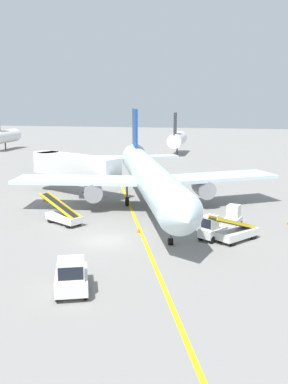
% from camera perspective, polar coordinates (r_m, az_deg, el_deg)
% --- Properties ---
extents(ground_plane, '(300.00, 300.00, 0.00)m').
position_cam_1_polar(ground_plane, '(36.05, -5.11, -6.29)').
color(ground_plane, gray).
extents(taxi_line_yellow, '(26.59, 75.65, 0.01)m').
position_cam_1_polar(taxi_line_yellow, '(40.27, -0.82, -4.28)').
color(taxi_line_yellow, yellow).
rests_on(taxi_line_yellow, ground).
extents(airliner, '(27.57, 34.29, 10.10)m').
position_cam_1_polar(airliner, '(45.58, 0.68, 2.03)').
color(airliner, silver).
rests_on(airliner, ground).
extents(jet_bridge, '(12.60, 8.11, 4.85)m').
position_cam_1_polar(jet_bridge, '(53.48, -9.71, 3.45)').
color(jet_bridge, silver).
rests_on(jet_bridge, ground).
extents(pushback_tug, '(3.03, 4.03, 2.20)m').
position_cam_1_polar(pushback_tug, '(26.68, -9.44, -10.79)').
color(pushback_tug, silver).
rests_on(pushback_tug, ground).
extents(baggage_tug_near_wing, '(1.90, 2.66, 2.10)m').
position_cam_1_polar(baggage_tug_near_wing, '(39.65, 11.44, -3.39)').
color(baggage_tug_near_wing, silver).
rests_on(baggage_tug_near_wing, ground).
extents(baggage_tug_by_cargo_door, '(2.40, 2.72, 2.10)m').
position_cam_1_polar(baggage_tug_by_cargo_door, '(36.14, 8.83, -4.80)').
color(baggage_tug_by_cargo_door, silver).
rests_on(baggage_tug_by_cargo_door, ground).
extents(belt_loader_forward_hold, '(4.09, 4.69, 2.59)m').
position_cam_1_polar(belt_loader_forward_hold, '(36.30, 11.96, -5.09)').
color(belt_loader_forward_hold, silver).
rests_on(belt_loader_forward_hold, ground).
extents(belt_loader_aft_hold, '(4.95, 3.61, 2.59)m').
position_cam_1_polar(belt_loader_aft_hold, '(41.08, -10.46, -3.04)').
color(belt_loader_aft_hold, silver).
rests_on(belt_loader_aft_hold, ground).
extents(ground_crew_marshaller, '(0.36, 0.24, 1.70)m').
position_cam_1_polar(ground_crew_marshaller, '(38.92, 2.87, -3.48)').
color(ground_crew_marshaller, '#26262D').
rests_on(ground_crew_marshaller, ground).
extents(safety_cone_nose_left, '(0.36, 0.36, 0.44)m').
position_cam_1_polar(safety_cone_nose_left, '(42.33, 18.29, -3.79)').
color(safety_cone_nose_left, orange).
rests_on(safety_cone_nose_left, ground).
extents(safety_cone_nose_right, '(0.36, 0.36, 0.44)m').
position_cam_1_polar(safety_cone_nose_right, '(50.80, -12.83, -0.93)').
color(safety_cone_nose_right, orange).
rests_on(safety_cone_nose_right, ground).
extents(safety_cone_wingtip_right, '(0.36, 0.36, 0.44)m').
position_cam_1_polar(safety_cone_wingtip_right, '(37.86, -0.70, -5.00)').
color(safety_cone_wingtip_right, orange).
rests_on(safety_cone_wingtip_right, ground).
extents(distant_aircraft_mid_left, '(3.00, 10.10, 8.80)m').
position_cam_1_polar(distant_aircraft_mid_left, '(105.94, -17.71, 6.97)').
color(distant_aircraft_mid_left, silver).
rests_on(distant_aircraft_mid_left, ground).
extents(distant_aircraft_mid_right, '(3.00, 10.10, 8.80)m').
position_cam_1_polar(distant_aircraft_mid_right, '(93.16, 4.34, 6.90)').
color(distant_aircraft_mid_right, silver).
rests_on(distant_aircraft_mid_right, ground).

